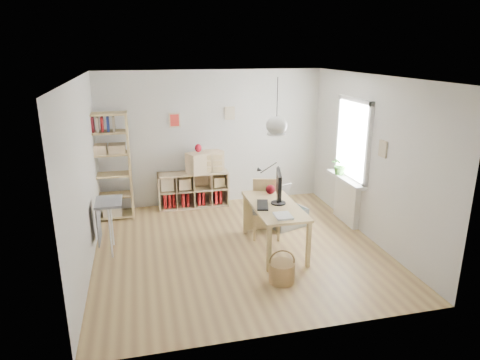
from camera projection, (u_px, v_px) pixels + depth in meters
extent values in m
plane|color=tan|center=(238.00, 247.00, 6.93)|extent=(4.50, 4.50, 0.00)
plane|color=white|center=(213.00, 138.00, 8.62)|extent=(4.50, 0.00, 4.50)
plane|color=white|center=(288.00, 224.00, 4.44)|extent=(4.50, 0.00, 4.50)
plane|color=white|center=(83.00, 177.00, 6.03)|extent=(0.00, 4.50, 4.50)
plane|color=white|center=(371.00, 159.00, 7.03)|extent=(0.00, 4.50, 4.50)
plane|color=white|center=(238.00, 77.00, 6.13)|extent=(4.50, 4.50, 0.00)
cylinder|color=black|center=(277.00, 101.00, 6.22)|extent=(0.01, 0.01, 0.68)
ellipsoid|color=white|center=(277.00, 125.00, 6.32)|extent=(0.32, 0.32, 0.27)
cube|color=white|center=(354.00, 140.00, 7.53)|extent=(0.03, 1.00, 1.30)
cube|color=white|center=(368.00, 146.00, 7.02)|extent=(0.06, 0.08, 1.46)
cube|color=white|center=(339.00, 134.00, 8.03)|extent=(0.06, 0.08, 1.46)
cube|color=white|center=(356.00, 100.00, 7.32)|extent=(0.06, 1.16, 0.08)
cube|color=white|center=(349.00, 177.00, 7.73)|extent=(0.06, 1.16, 0.08)
cube|color=white|center=(347.00, 201.00, 7.86)|extent=(0.10, 0.80, 0.80)
cube|color=white|center=(346.00, 179.00, 7.72)|extent=(0.22, 1.20, 0.06)
cube|color=#DABE7D|center=(275.00, 206.00, 6.70)|extent=(0.70, 1.50, 0.04)
cube|color=#DABE7D|center=(269.00, 249.00, 6.10)|extent=(0.06, 0.06, 0.71)
cube|color=#DABE7D|center=(245.00, 214.00, 7.40)|extent=(0.06, 0.06, 0.71)
cube|color=#DABE7D|center=(308.00, 245.00, 6.23)|extent=(0.06, 0.06, 0.71)
cube|color=#DABE7D|center=(278.00, 211.00, 7.53)|extent=(0.06, 0.06, 0.71)
cube|color=beige|center=(194.00, 206.00, 8.72)|extent=(1.40, 0.38, 0.03)
cube|color=beige|center=(193.00, 173.00, 8.52)|extent=(1.40, 0.38, 0.03)
cube|color=beige|center=(159.00, 192.00, 8.47)|extent=(0.03, 0.38, 0.72)
cube|color=beige|center=(227.00, 187.00, 8.77)|extent=(0.03, 0.38, 0.72)
cube|color=beige|center=(192.00, 187.00, 8.79)|extent=(1.40, 0.02, 0.72)
cube|color=maroon|center=(165.00, 200.00, 8.56)|extent=(0.06, 0.26, 0.30)
cube|color=maroon|center=(169.00, 199.00, 8.58)|extent=(0.05, 0.26, 0.30)
cube|color=maroon|center=(173.00, 199.00, 8.60)|extent=(0.05, 0.26, 0.30)
cube|color=maroon|center=(183.00, 198.00, 8.64)|extent=(0.05, 0.26, 0.30)
cube|color=maroon|center=(187.00, 198.00, 8.66)|extent=(0.05, 0.26, 0.30)
cube|color=maroon|center=(198.00, 197.00, 8.71)|extent=(0.06, 0.26, 0.30)
cube|color=maroon|center=(203.00, 197.00, 8.73)|extent=(0.06, 0.26, 0.30)
cube|color=maroon|center=(215.00, 196.00, 8.79)|extent=(0.06, 0.26, 0.30)
cube|color=maroon|center=(220.00, 195.00, 8.81)|extent=(0.05, 0.26, 0.30)
cube|color=#DABE7D|center=(87.00, 168.00, 7.77)|extent=(0.04, 0.38, 2.00)
cube|color=#DABE7D|center=(130.00, 166.00, 7.94)|extent=(0.04, 0.38, 2.00)
cube|color=#DABE7D|center=(113.00, 215.00, 8.14)|extent=(0.76, 0.38, 0.03)
cube|color=#DABE7D|center=(111.00, 195.00, 8.02)|extent=(0.76, 0.38, 0.03)
cube|color=#DABE7D|center=(109.00, 175.00, 7.90)|extent=(0.76, 0.38, 0.03)
cube|color=#DABE7D|center=(107.00, 154.00, 7.78)|extent=(0.76, 0.38, 0.03)
cube|color=#DABE7D|center=(105.00, 132.00, 7.67)|extent=(0.76, 0.38, 0.03)
cube|color=#DABE7D|center=(104.00, 114.00, 7.57)|extent=(0.76, 0.38, 0.03)
cube|color=#2B409E|center=(88.00, 125.00, 7.56)|extent=(0.04, 0.18, 0.26)
cube|color=maroon|center=(93.00, 125.00, 7.58)|extent=(0.04, 0.18, 0.26)
cube|color=beige|center=(97.00, 124.00, 7.60)|extent=(0.04, 0.18, 0.26)
cube|color=maroon|center=(102.00, 124.00, 7.61)|extent=(0.04, 0.18, 0.26)
cube|color=#2B409E|center=(108.00, 124.00, 7.64)|extent=(0.04, 0.18, 0.26)
cube|color=beige|center=(114.00, 124.00, 7.66)|extent=(0.04, 0.18, 0.26)
cube|color=gray|center=(109.00, 202.00, 6.58)|extent=(0.40, 0.55, 0.04)
cylinder|color=white|center=(110.00, 233.00, 6.50)|extent=(0.03, 0.03, 0.82)
cylinder|color=white|center=(112.00, 222.00, 6.90)|extent=(0.03, 0.03, 0.82)
cube|color=gray|center=(99.00, 223.00, 6.63)|extent=(0.02, 0.50, 0.62)
cube|color=gray|center=(266.00, 209.00, 7.22)|extent=(0.58, 0.58, 0.07)
cube|color=#DABE7D|center=(254.00, 228.00, 7.11)|extent=(0.05, 0.05, 0.47)
cube|color=#DABE7D|center=(254.00, 219.00, 7.49)|extent=(0.05, 0.05, 0.47)
cube|color=#DABE7D|center=(279.00, 228.00, 7.10)|extent=(0.05, 0.05, 0.47)
cube|color=#DABE7D|center=(277.00, 219.00, 7.48)|extent=(0.05, 0.05, 0.47)
cube|color=#DABE7D|center=(266.00, 191.00, 7.35)|extent=(0.46, 0.16, 0.42)
cylinder|color=#A7864B|center=(282.00, 272.00, 5.88)|extent=(0.35, 0.35, 0.29)
torus|color=#A7864B|center=(282.00, 262.00, 5.83)|extent=(0.35, 0.09, 0.36)
cube|color=#AFAFAB|center=(287.00, 225.00, 7.78)|extent=(0.75, 0.63, 0.02)
cube|color=#AFAFAB|center=(274.00, 221.00, 7.58)|extent=(0.17, 0.43, 0.33)
cube|color=#AFAFAB|center=(300.00, 214.00, 7.89)|extent=(0.17, 0.43, 0.33)
cube|color=#AFAFAB|center=(295.00, 221.00, 7.57)|extent=(0.61, 0.23, 0.33)
cube|color=#AFAFAB|center=(280.00, 214.00, 7.90)|extent=(0.61, 0.23, 0.33)
cube|color=#AFAFAB|center=(274.00, 195.00, 7.96)|extent=(0.68, 0.41, 0.41)
sphere|color=yellow|center=(283.00, 216.00, 7.58)|extent=(0.14, 0.14, 0.14)
sphere|color=#197DB5|center=(290.00, 211.00, 7.81)|extent=(0.14, 0.14, 0.14)
sphere|color=#B44B16|center=(287.00, 214.00, 7.68)|extent=(0.14, 0.14, 0.14)
sphere|color=#308639|center=(298.00, 213.00, 7.73)|extent=(0.14, 0.14, 0.14)
cylinder|color=black|center=(278.00, 203.00, 6.74)|extent=(0.24, 0.24, 0.02)
cylinder|color=black|center=(278.00, 199.00, 6.72)|extent=(0.05, 0.05, 0.11)
cube|color=black|center=(279.00, 184.00, 6.64)|extent=(0.21, 0.58, 0.39)
cube|color=black|center=(263.00, 205.00, 6.64)|extent=(0.29, 0.48, 0.02)
cylinder|color=black|center=(278.00, 189.00, 7.37)|extent=(0.06, 0.06, 0.04)
cylinder|color=black|center=(278.00, 178.00, 7.31)|extent=(0.02, 0.02, 0.41)
cone|color=black|center=(260.00, 170.00, 7.09)|extent=(0.10, 0.07, 0.10)
sphere|color=#550B14|center=(270.00, 189.00, 7.16)|extent=(0.16, 0.16, 0.16)
cube|color=white|center=(283.00, 216.00, 6.21)|extent=(0.25, 0.30, 0.03)
cube|color=beige|center=(205.00, 162.00, 8.51)|extent=(0.79, 0.59, 0.41)
ellipsoid|color=maroon|center=(198.00, 148.00, 8.40)|extent=(0.14, 0.14, 0.16)
imported|color=#38732B|center=(340.00, 165.00, 7.86)|extent=(0.41, 0.38, 0.36)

